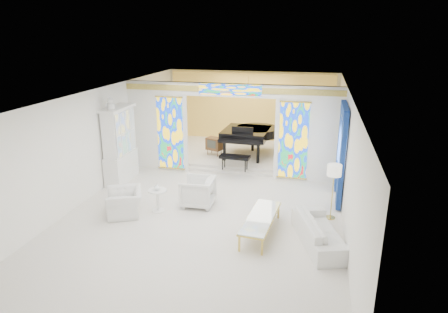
% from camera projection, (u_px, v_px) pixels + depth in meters
% --- Properties ---
extents(floor, '(12.00, 12.00, 0.00)m').
position_uv_depth(floor, '(215.00, 197.00, 11.49)').
color(floor, silver).
rests_on(floor, ground).
extents(ceiling, '(7.00, 12.00, 0.02)m').
position_uv_depth(ceiling, '(215.00, 93.00, 10.58)').
color(ceiling, white).
rests_on(ceiling, wall_back).
extents(wall_back, '(7.00, 0.02, 3.00)m').
position_uv_depth(wall_back, '(251.00, 108.00, 16.60)').
color(wall_back, white).
rests_on(wall_back, floor).
extents(wall_front, '(7.00, 0.02, 3.00)m').
position_uv_depth(wall_front, '(105.00, 267.00, 5.47)').
color(wall_front, white).
rests_on(wall_front, floor).
extents(wall_left, '(0.02, 12.00, 3.00)m').
position_uv_depth(wall_left, '(101.00, 139.00, 11.80)').
color(wall_left, white).
rests_on(wall_left, floor).
extents(wall_right, '(0.02, 12.00, 3.00)m').
position_uv_depth(wall_right, '(346.00, 156.00, 10.26)').
color(wall_right, white).
rests_on(wall_right, floor).
extents(partition_wall, '(7.00, 0.22, 3.00)m').
position_uv_depth(partition_wall, '(231.00, 126.00, 12.84)').
color(partition_wall, white).
rests_on(partition_wall, floor).
extents(stained_glass_left, '(0.90, 0.04, 2.40)m').
position_uv_depth(stained_glass_left, '(170.00, 133.00, 13.29)').
color(stained_glass_left, gold).
rests_on(stained_glass_left, partition_wall).
extents(stained_glass_right, '(0.90, 0.04, 2.40)m').
position_uv_depth(stained_glass_right, '(293.00, 141.00, 12.40)').
color(stained_glass_right, gold).
rests_on(stained_glass_right, partition_wall).
extents(stained_glass_transom, '(2.00, 0.04, 0.34)m').
position_uv_depth(stained_glass_transom, '(230.00, 90.00, 12.38)').
color(stained_glass_transom, gold).
rests_on(stained_glass_transom, partition_wall).
extents(alcove_platform, '(6.80, 3.80, 0.18)m').
position_uv_depth(alcove_platform, '(242.00, 153.00, 15.26)').
color(alcove_platform, silver).
rests_on(alcove_platform, floor).
extents(gold_curtain_back, '(6.70, 0.10, 2.90)m').
position_uv_depth(gold_curtain_back, '(251.00, 108.00, 16.48)').
color(gold_curtain_back, gold).
rests_on(gold_curtain_back, wall_back).
extents(chandelier, '(0.48, 0.48, 0.30)m').
position_uv_depth(chandelier, '(248.00, 89.00, 14.38)').
color(chandelier, gold).
rests_on(chandelier, ceiling).
extents(blue_drapes, '(0.14, 1.85, 2.65)m').
position_uv_depth(blue_drapes, '(342.00, 145.00, 10.91)').
color(blue_drapes, navy).
rests_on(blue_drapes, wall_right).
extents(china_cabinet, '(0.56, 1.46, 2.72)m').
position_uv_depth(china_cabinet, '(120.00, 145.00, 12.39)').
color(china_cabinet, white).
rests_on(china_cabinet, floor).
extents(armchair_left, '(1.23, 1.29, 0.65)m').
position_uv_depth(armchair_left, '(125.00, 202.00, 10.35)').
color(armchair_left, white).
rests_on(armchair_left, floor).
extents(armchair_right, '(0.90, 0.88, 0.79)m').
position_uv_depth(armchair_right, '(198.00, 192.00, 10.84)').
color(armchair_right, white).
rests_on(armchair_right, floor).
extents(sofa, '(1.42, 2.22, 0.60)m').
position_uv_depth(sofa, '(321.00, 231.00, 8.92)').
color(sofa, white).
rests_on(sofa, floor).
extents(side_table, '(0.60, 0.60, 0.61)m').
position_uv_depth(side_table, '(158.00, 197.00, 10.49)').
color(side_table, white).
rests_on(side_table, floor).
extents(vase, '(0.18, 0.18, 0.18)m').
position_uv_depth(vase, '(157.00, 187.00, 10.40)').
color(vase, silver).
rests_on(vase, side_table).
extents(coffee_table, '(0.78, 2.03, 0.44)m').
position_uv_depth(coffee_table, '(261.00, 218.00, 9.31)').
color(coffee_table, white).
rests_on(coffee_table, floor).
extents(floor_lamp, '(0.42, 0.42, 1.44)m').
position_uv_depth(floor_lamp, '(334.00, 173.00, 9.84)').
color(floor_lamp, gold).
rests_on(floor_lamp, floor).
extents(grand_piano, '(2.00, 3.05, 1.21)m').
position_uv_depth(grand_piano, '(251.00, 133.00, 14.51)').
color(grand_piano, black).
rests_on(grand_piano, alcove_platform).
extents(tv_console, '(0.65, 0.53, 0.65)m').
position_uv_depth(tv_console, '(214.00, 144.00, 14.65)').
color(tv_console, '#53381E').
rests_on(tv_console, alcove_platform).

